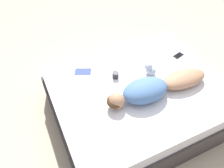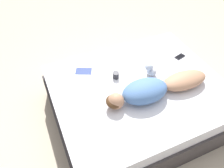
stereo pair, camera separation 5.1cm
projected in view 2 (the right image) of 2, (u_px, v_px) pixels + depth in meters
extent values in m
plane|color=#B7A88E|center=(135.00, 114.00, 3.11)|extent=(12.00, 12.00, 0.00)
cube|color=#383333|center=(136.00, 106.00, 2.98)|extent=(1.77, 2.14, 0.39)
cube|color=silver|center=(138.00, 91.00, 2.77)|extent=(1.71, 2.08, 0.20)
ellipsoid|color=#A37556|center=(184.00, 80.00, 2.64)|extent=(0.29, 0.60, 0.17)
ellipsoid|color=#476B9E|center=(145.00, 91.00, 2.48)|extent=(0.36, 0.56, 0.23)
ellipsoid|color=#472D19|center=(114.00, 101.00, 2.39)|extent=(0.20, 0.18, 0.10)
sphere|color=#A37556|center=(116.00, 101.00, 2.40)|extent=(0.19, 0.19, 0.19)
cube|color=white|center=(82.00, 83.00, 2.73)|extent=(0.31, 0.36, 0.01)
cube|color=white|center=(84.00, 71.00, 2.87)|extent=(0.31, 0.36, 0.01)
cube|color=navy|center=(84.00, 71.00, 2.87)|extent=(0.21, 0.25, 0.00)
cylinder|color=#232328|center=(116.00, 75.00, 2.76)|extent=(0.08, 0.08, 0.08)
cylinder|color=black|center=(116.00, 73.00, 2.74)|extent=(0.07, 0.07, 0.01)
torus|color=#232328|center=(114.00, 73.00, 2.79)|extent=(0.06, 0.01, 0.06)
cube|color=black|center=(180.00, 57.00, 3.09)|extent=(0.12, 0.17, 0.01)
cube|color=black|center=(180.00, 56.00, 3.08)|extent=(0.09, 0.14, 0.00)
ellipsoid|color=#B2BCCC|center=(152.00, 71.00, 2.79)|extent=(0.14, 0.13, 0.12)
sphere|color=#B2BCCC|center=(149.00, 67.00, 2.71)|extent=(0.10, 0.10, 0.10)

